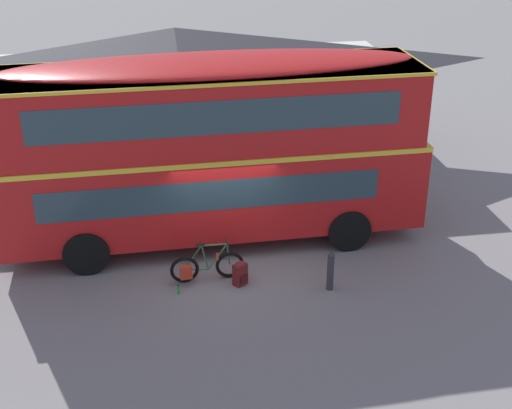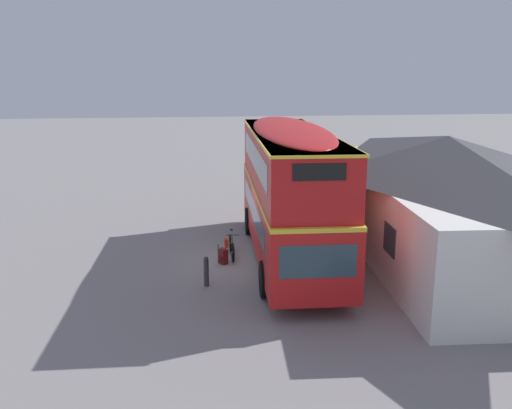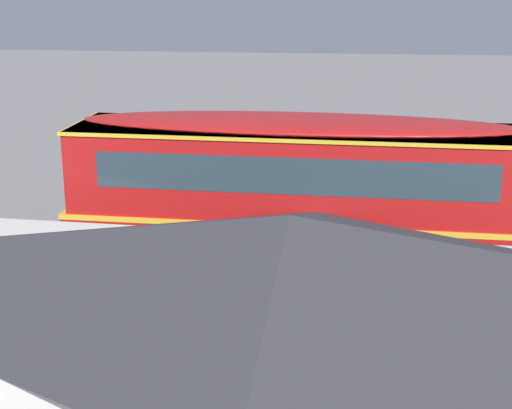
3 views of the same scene
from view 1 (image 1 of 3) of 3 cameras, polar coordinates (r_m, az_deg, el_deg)
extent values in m
plane|color=gray|center=(17.74, -2.34, -4.70)|extent=(120.00, 120.00, 0.00)
cylinder|color=black|center=(20.28, 5.41, 1.07)|extent=(1.11, 0.32, 1.10)
cylinder|color=black|center=(18.24, 7.37, -2.02)|extent=(1.11, 0.32, 1.10)
cylinder|color=black|center=(19.66, -13.09, -0.37)|extent=(1.11, 0.32, 1.10)
cylinder|color=black|center=(17.54, -13.30, -3.74)|extent=(1.11, 0.32, 1.10)
cube|color=red|center=(18.23, -3.32, 1.53)|extent=(10.51, 2.85, 2.10)
cube|color=yellow|center=(17.81, -3.41, 4.70)|extent=(10.53, 2.87, 0.12)
cube|color=red|center=(17.48, -3.50, 7.70)|extent=(10.20, 2.79, 1.90)
ellipsoid|color=red|center=(17.19, -3.59, 10.96)|extent=(9.99, 2.73, 0.36)
cube|color=#2D424C|center=(19.38, 12.10, 3.30)|extent=(0.13, 2.05, 0.90)
cube|color=black|center=(18.59, 12.37, 9.93)|extent=(0.11, 1.38, 0.44)
cube|color=#2D424C|center=(16.96, -3.49, 0.71)|extent=(8.14, 0.31, 0.76)
cube|color=#2D424C|center=(16.29, -2.97, 6.90)|extent=(8.55, 0.32, 0.80)
cube|color=#2D424C|center=(19.23, -4.41, 3.80)|extent=(8.14, 0.31, 0.76)
cube|color=#2D424C|center=(18.59, -3.98, 9.28)|extent=(8.55, 0.32, 0.80)
cube|color=yellow|center=(17.22, -3.58, 10.57)|extent=(10.31, 2.87, 0.08)
torus|color=black|center=(17.02, -2.10, -4.80)|extent=(0.68, 0.08, 0.68)
torus|color=black|center=(16.90, -5.69, -5.16)|extent=(0.68, 0.08, 0.68)
cylinder|color=#B2B2B7|center=(17.02, -2.10, -4.80)|extent=(0.05, 0.10, 0.05)
cylinder|color=#B2B2B7|center=(16.90, -5.69, -5.16)|extent=(0.05, 0.10, 0.05)
cylinder|color=#2D6B38|center=(16.85, -3.08, -4.16)|extent=(0.48, 0.04, 0.65)
cylinder|color=#2D6B38|center=(16.68, -3.34, -3.21)|extent=(0.60, 0.04, 0.07)
cylinder|color=#2D6B38|center=(16.81, -4.08, -4.21)|extent=(0.18, 0.04, 0.66)
cylinder|color=#2D6B38|center=(16.94, -4.75, -5.16)|extent=(0.56, 0.03, 0.09)
cylinder|color=#2D6B38|center=(16.76, -5.03, -4.22)|extent=(0.44, 0.03, 0.61)
cylinder|color=#2D6B38|center=(16.87, -2.21, -3.98)|extent=(0.09, 0.03, 0.57)
cylinder|color=black|center=(16.70, -2.33, -3.00)|extent=(0.03, 0.46, 0.03)
ellipsoid|color=black|center=(16.62, -4.43, -3.17)|extent=(0.26, 0.10, 0.06)
cube|color=red|center=(16.75, -5.56, -5.37)|extent=(0.28, 0.14, 0.32)
cylinder|color=#D84C33|center=(16.85, -3.08, -4.16)|extent=(0.07, 0.07, 0.18)
cube|color=maroon|center=(16.78, -1.27, -5.55)|extent=(0.38, 0.35, 0.54)
ellipsoid|color=maroon|center=(16.64, -1.28, -4.76)|extent=(0.36, 0.34, 0.10)
cube|color=#471111|center=(16.75, -0.96, -5.94)|extent=(0.20, 0.15, 0.19)
cylinder|color=black|center=(16.90, -1.35, -5.30)|extent=(0.05, 0.05, 0.43)
cylinder|color=black|center=(16.80, -1.77, -5.51)|extent=(0.05, 0.05, 0.43)
cylinder|color=green|center=(16.61, -6.16, -6.73)|extent=(0.07, 0.07, 0.21)
cylinder|color=black|center=(16.55, -6.18, -6.38)|extent=(0.04, 0.04, 0.03)
cube|color=silver|center=(23.54, -6.17, 7.02)|extent=(14.54, 6.86, 2.95)
pyramid|color=#38383D|center=(22.95, -6.43, 12.11)|extent=(14.96, 7.28, 1.36)
cube|color=#3D2319|center=(20.83, -5.59, 3.24)|extent=(1.10, 0.10, 2.10)
cube|color=#2D424C|center=(20.74, -15.52, 4.00)|extent=(1.10, 0.10, 0.90)
cube|color=#2D424C|center=(21.09, 4.06, 5.27)|extent=(1.10, 0.10, 0.90)
cylinder|color=#333338|center=(16.60, 5.91, -5.44)|extent=(0.16, 0.16, 0.85)
sphere|color=#333338|center=(16.37, 5.99, -4.05)|extent=(0.16, 0.16, 0.16)
camera|label=2|loc=(24.83, 47.07, 12.50)|focal=38.90mm
camera|label=3|loc=(33.55, -10.60, 23.51)|focal=54.65mm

